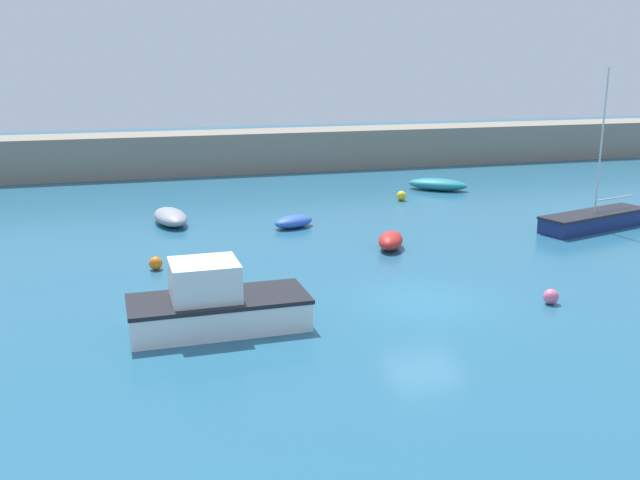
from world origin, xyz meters
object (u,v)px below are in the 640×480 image
open_tender_yellow (170,217)px  mooring_buoy_yellow (401,196)px  fishing_dinghy_green (293,222)px  rowboat_blue_near (438,184)px  mooring_buoy_orange (156,263)px  mooring_buoy_pink (551,297)px  sailboat_tall_mast (594,220)px  dinghy_near_pier (391,241)px  motorboat_with_cabin (215,304)px

open_tender_yellow → mooring_buoy_yellow: (12.57, 2.32, -0.09)m
fishing_dinghy_green → rowboat_blue_near: bearing=10.5°
open_tender_yellow → fishing_dinghy_green: 5.84m
mooring_buoy_orange → mooring_buoy_yellow: size_ratio=0.93×
mooring_buoy_yellow → mooring_buoy_pink: bearing=-95.7°
sailboat_tall_mast → fishing_dinghy_green: sailboat_tall_mast is taller
dinghy_near_pier → mooring_buoy_yellow: dinghy_near_pier is taller
rowboat_blue_near → mooring_buoy_orange: (-16.86, -11.97, -0.10)m
open_tender_yellow → mooring_buoy_orange: open_tender_yellow is taller
motorboat_with_cabin → mooring_buoy_orange: size_ratio=10.51×
mooring_buoy_yellow → open_tender_yellow: bearing=-169.6°
open_tender_yellow → rowboat_blue_near: bearing=97.9°
rowboat_blue_near → fishing_dinghy_green: size_ratio=1.60×
sailboat_tall_mast → fishing_dinghy_green: bearing=-32.6°
dinghy_near_pier → mooring_buoy_orange: (-9.43, -0.38, -0.11)m
mooring_buoy_yellow → dinghy_near_pier: bearing=-114.5°
mooring_buoy_pink → sailboat_tall_mast: bearing=47.5°
fishing_dinghy_green → mooring_buoy_yellow: fishing_dinghy_green is taller
rowboat_blue_near → open_tender_yellow: size_ratio=1.08×
open_tender_yellow → sailboat_tall_mast: size_ratio=0.47×
rowboat_blue_near → mooring_buoy_yellow: 3.97m
dinghy_near_pier → rowboat_blue_near: dinghy_near_pier is taller
open_tender_yellow → motorboat_with_cabin: 13.81m
dinghy_near_pier → fishing_dinghy_green: size_ratio=0.97×
rowboat_blue_near → mooring_buoy_yellow: rowboat_blue_near is taller
dinghy_near_pier → mooring_buoy_orange: dinghy_near_pier is taller
mooring_buoy_orange → mooring_buoy_yellow: (13.65, 9.64, 0.02)m
sailboat_tall_mast → mooring_buoy_pink: sailboat_tall_mast is taller
mooring_buoy_orange → mooring_buoy_pink: bearing=-31.2°
mooring_buoy_pink → mooring_buoy_yellow: bearing=84.3°
dinghy_near_pier → rowboat_blue_near: 13.76m
fishing_dinghy_green → mooring_buoy_yellow: (7.17, 4.53, -0.01)m
open_tender_yellow → fishing_dinghy_green: (5.41, -2.21, -0.07)m
mooring_buoy_orange → dinghy_near_pier: bearing=2.3°
dinghy_near_pier → open_tender_yellow: (-8.36, 6.94, -0.00)m
open_tender_yellow → sailboat_tall_mast: 19.59m
motorboat_with_cabin → rowboat_blue_near: bearing=48.8°
rowboat_blue_near → mooring_buoy_pink: 19.83m
mooring_buoy_orange → motorboat_with_cabin: bearing=-78.1°
motorboat_with_cabin → fishing_dinghy_green: size_ratio=2.29×
mooring_buoy_pink → mooring_buoy_yellow: size_ratio=0.92×
open_tender_yellow → mooring_buoy_yellow: open_tender_yellow is taller
motorboat_with_cabin → mooring_buoy_pink: motorboat_with_cabin is taller
rowboat_blue_near → mooring_buoy_orange: bearing=72.4°
sailboat_tall_mast → mooring_buoy_yellow: 10.37m
fishing_dinghy_green → mooring_buoy_orange: fishing_dinghy_green is taller
motorboat_with_cabin → mooring_buoy_pink: bearing=-5.3°
rowboat_blue_near → mooring_buoy_orange: size_ratio=7.31×
mooring_buoy_pink → mooring_buoy_orange: bearing=148.8°
open_tender_yellow → dinghy_near_pier: bearing=41.8°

